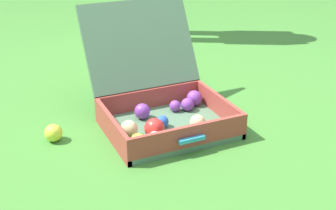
% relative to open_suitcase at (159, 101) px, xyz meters
% --- Properties ---
extents(ground_plane, '(16.00, 16.00, 0.00)m').
position_rel_open_suitcase_xyz_m(ground_plane, '(0.09, -0.02, -0.11)').
color(ground_plane, '#3D7A2D').
extents(open_suitcase, '(0.53, 0.67, 0.49)m').
position_rel_open_suitcase_xyz_m(open_suitcase, '(0.00, 0.00, 0.00)').
color(open_suitcase, '#4C7051').
rests_on(open_suitcase, ground).
extents(stray_ball_on_grass, '(0.07, 0.07, 0.07)m').
position_rel_open_suitcase_xyz_m(stray_ball_on_grass, '(-0.47, 0.03, -0.07)').
color(stray_ball_on_grass, '#CCDB38').
rests_on(stray_ball_on_grass, ground).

